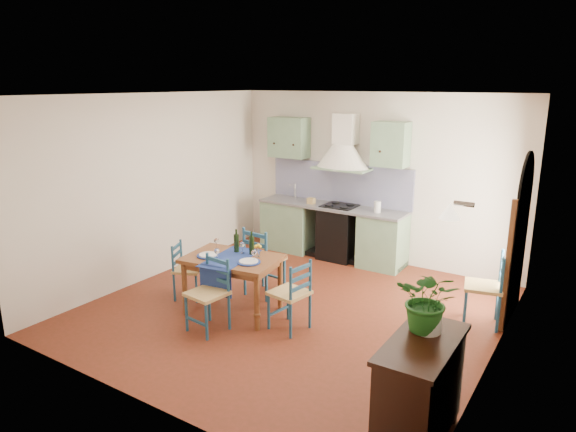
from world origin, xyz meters
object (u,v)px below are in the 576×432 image
object	(u,v)px
dining_table	(232,264)
sideboard	(419,388)
chair_near	(209,293)
potted_plant	(429,300)

from	to	relation	value
dining_table	sideboard	distance (m)	3.11
sideboard	chair_near	bearing A→B (deg)	167.70
sideboard	potted_plant	xyz separation A→B (m)	(-0.03, 0.19, 0.70)
potted_plant	sideboard	bearing A→B (deg)	-80.66
chair_near	potted_plant	xyz separation A→B (m)	(2.78, -0.42, 0.74)
chair_near	sideboard	world-z (taller)	sideboard
dining_table	chair_near	bearing A→B (deg)	-82.81
potted_plant	dining_table	bearing A→B (deg)	161.28
chair_near	potted_plant	distance (m)	2.91
sideboard	potted_plant	size ratio (longest dim) A/B	1.89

